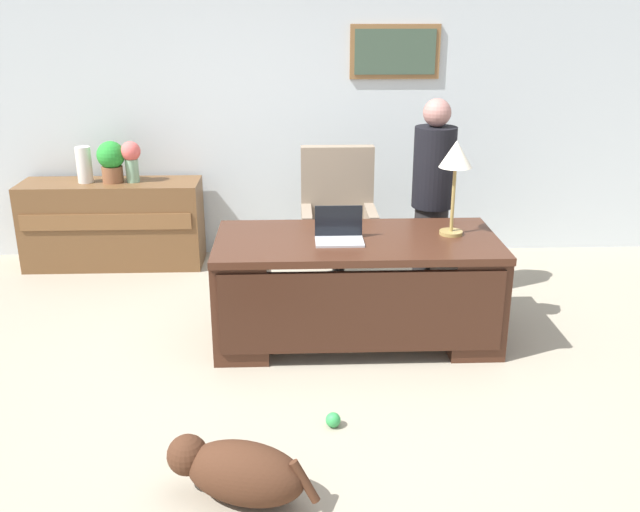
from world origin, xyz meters
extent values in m
plane|color=#9E937F|center=(0.00, 0.00, 0.00)|extent=(12.00, 12.00, 0.00)
cube|color=silver|center=(0.00, 2.60, 1.35)|extent=(7.00, 0.12, 2.70)
cube|color=olive|center=(0.69, 2.52, 1.84)|extent=(0.79, 0.03, 0.46)
cube|color=#3E5340|center=(0.69, 2.50, 1.84)|extent=(0.71, 0.01, 0.38)
cube|color=#422316|center=(0.21, 0.67, 0.72)|extent=(1.92, 0.90, 0.05)
cube|color=#422316|center=(-0.57, 0.67, 0.35)|extent=(0.36, 0.84, 0.69)
cube|color=#422316|center=(0.99, 0.67, 0.35)|extent=(0.36, 0.84, 0.69)
cube|color=#381E13|center=(0.21, 0.25, 0.38)|extent=(1.82, 0.04, 0.55)
cube|color=brown|center=(-1.83, 2.25, 0.38)|extent=(1.56, 0.48, 0.77)
cube|color=brown|center=(-1.83, 2.00, 0.47)|extent=(1.46, 0.02, 0.14)
cube|color=gray|center=(0.15, 1.61, 0.37)|extent=(0.60, 0.58, 0.18)
cylinder|color=black|center=(0.15, 1.61, 0.14)|extent=(0.10, 0.10, 0.28)
cylinder|color=black|center=(0.15, 1.61, 0.03)|extent=(0.52, 0.52, 0.05)
cube|color=gray|center=(0.15, 1.85, 0.80)|extent=(0.60, 0.12, 0.69)
cube|color=gray|center=(-0.11, 1.61, 0.57)|extent=(0.08, 0.50, 0.22)
cube|color=gray|center=(0.41, 1.61, 0.57)|extent=(0.08, 0.50, 0.22)
cylinder|color=#262323|center=(0.86, 1.38, 0.38)|extent=(0.26, 0.26, 0.76)
cylinder|color=black|center=(0.86, 1.38, 1.07)|extent=(0.32, 0.32, 0.61)
sphere|color=#A26F67|center=(0.86, 1.38, 1.48)|extent=(0.21, 0.21, 0.21)
ellipsoid|color=#472819|center=(-0.46, -1.05, 0.15)|extent=(0.66, 0.48, 0.30)
sphere|color=#472819|center=(-0.74, -0.95, 0.19)|extent=(0.20, 0.20, 0.20)
cylinder|color=#472819|center=(-0.18, -1.15, 0.17)|extent=(0.15, 0.09, 0.21)
cube|color=#B2B5BA|center=(0.09, 0.58, 0.75)|extent=(0.32, 0.22, 0.01)
cube|color=black|center=(0.09, 0.69, 0.86)|extent=(0.32, 0.01, 0.21)
cylinder|color=#9E8447|center=(0.87, 0.73, 0.75)|extent=(0.16, 0.16, 0.02)
cylinder|color=#9E8447|center=(0.87, 0.73, 0.99)|extent=(0.02, 0.02, 0.45)
cone|color=silver|center=(0.87, 0.73, 1.30)|extent=(0.22, 0.22, 0.18)
cylinder|color=#83B38F|center=(-1.62, 2.25, 0.87)|extent=(0.11, 0.11, 0.20)
sphere|color=#F1635D|center=(-1.62, 2.25, 1.04)|extent=(0.17, 0.17, 0.17)
cylinder|color=silver|center=(-2.03, 2.25, 0.92)|extent=(0.13, 0.13, 0.31)
cylinder|color=brown|center=(-1.79, 2.25, 0.84)|extent=(0.18, 0.18, 0.14)
sphere|color=green|center=(-1.79, 2.25, 1.01)|extent=(0.24, 0.24, 0.24)
sphere|color=green|center=(-0.01, -0.45, 0.04)|extent=(0.09, 0.09, 0.09)
ellipsoid|color=green|center=(-0.80, -0.74, 0.03)|extent=(0.17, 0.10, 0.05)
camera|label=1|loc=(-0.22, -3.84, 2.23)|focal=39.49mm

